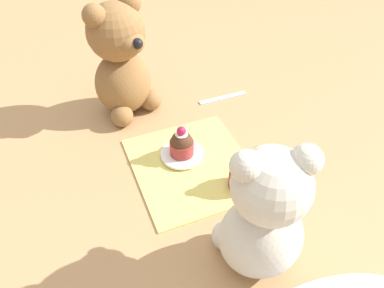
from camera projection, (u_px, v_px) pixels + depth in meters
The scene contains 8 objects.
ground_plane at pixel (192, 167), 0.68m from camera, with size 4.00×4.00×0.00m, color tan.
knitted_placemat at pixel (192, 165), 0.68m from camera, with size 0.20×0.23×0.01m, color #E0D166.
teddy_bear_cream at pixel (264, 216), 0.47m from camera, with size 0.13×0.13×0.22m.
teddy_bear_tan at pixel (121, 61), 0.73m from camera, with size 0.15×0.14×0.24m.
cupcake_near_cream_bear at pixel (243, 174), 0.62m from camera, with size 0.05×0.05×0.07m.
saucer_plate at pixel (182, 154), 0.69m from camera, with size 0.08×0.08×0.01m, color white.
cupcake_near_tan_bear at pixel (182, 144), 0.68m from camera, with size 0.04×0.04×0.06m.
teaspoon at pixel (223, 97), 0.83m from camera, with size 0.11×0.01×0.01m, color silver.
Camera 1 is at (0.18, 0.44, 0.49)m, focal length 35.00 mm.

